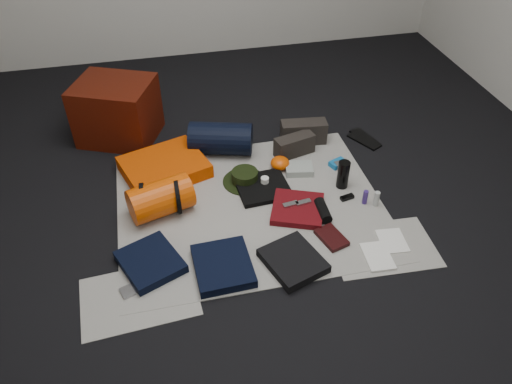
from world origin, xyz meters
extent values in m
cube|color=black|center=(0.00, 0.00, -0.01)|extent=(4.50, 4.50, 0.02)
cube|color=#B4B1A6|center=(0.00, 0.00, 0.00)|extent=(1.60, 1.30, 0.01)
cube|color=#B4B1A6|center=(-0.70, -0.55, 0.00)|extent=(0.61, 0.44, 0.00)
cube|color=#B4B1A6|center=(0.65, -0.50, 0.00)|extent=(0.60, 0.43, 0.00)
cube|color=#450F05|center=(-0.76, 0.96, 0.21)|extent=(0.64, 0.60, 0.43)
cube|color=#D34202|center=(-0.48, 0.45, 0.05)|extent=(0.62, 0.56, 0.09)
cylinder|color=#D14503|center=(-0.53, 0.06, 0.11)|extent=(0.41, 0.31, 0.22)
cylinder|color=black|center=(-0.63, 0.06, 0.11)|extent=(0.02, 0.22, 0.22)
cylinder|color=black|center=(-0.43, 0.06, 0.11)|extent=(0.03, 0.22, 0.22)
cylinder|color=black|center=(-0.08, 0.60, 0.12)|extent=(0.47, 0.33, 0.22)
cylinder|color=black|center=(0.01, 0.24, 0.01)|extent=(0.30, 0.30, 0.01)
cylinder|color=black|center=(0.01, 0.24, 0.05)|extent=(0.17, 0.17, 0.07)
cube|color=#292420|center=(0.41, 0.47, 0.08)|extent=(0.30, 0.17, 0.14)
cube|color=#292420|center=(0.52, 0.60, 0.09)|extent=(0.33, 0.16, 0.16)
cube|color=black|center=(0.95, 0.51, 0.01)|extent=(0.20, 0.26, 0.01)
cube|color=black|center=(0.97, 0.54, 0.01)|extent=(0.16, 0.27, 0.01)
cube|color=black|center=(-0.63, -0.35, 0.03)|extent=(0.39, 0.41, 0.05)
cube|color=black|center=(-0.25, -0.47, 0.03)|extent=(0.31, 0.35, 0.05)
cube|color=black|center=(0.12, -0.51, 0.03)|extent=(0.36, 0.39, 0.05)
cube|color=black|center=(0.11, 0.14, 0.02)|extent=(0.34, 0.32, 0.03)
cube|color=#58090E|center=(0.27, -0.11, 0.03)|extent=(0.39, 0.39, 0.04)
ellipsoid|color=#D14503|center=(0.27, 0.33, 0.05)|extent=(0.13, 0.13, 0.08)
cube|color=gray|center=(0.39, 0.27, 0.03)|extent=(0.20, 0.16, 0.04)
cylinder|color=black|center=(0.61, 0.06, 0.10)|extent=(0.08, 0.08, 0.19)
cylinder|color=black|center=(0.40, -0.17, 0.04)|extent=(0.07, 0.17, 0.07)
cube|color=#A3A2A7|center=(0.68, 0.25, 0.03)|extent=(0.11, 0.07, 0.04)
cube|color=#1062A1|center=(0.66, 0.27, 0.02)|extent=(0.13, 0.11, 0.04)
cylinder|color=navy|center=(0.69, -0.13, 0.05)|extent=(0.04, 0.04, 0.09)
cylinder|color=#A6ABA6|center=(0.75, -0.16, 0.06)|extent=(0.04, 0.04, 0.10)
cube|color=black|center=(0.39, -0.38, 0.02)|extent=(0.17, 0.21, 0.03)
cube|color=silver|center=(0.59, -0.57, 0.01)|extent=(0.16, 0.22, 0.01)
cube|color=silver|center=(0.72, -0.47, 0.01)|extent=(0.16, 0.20, 0.01)
cube|color=black|center=(0.60, -0.07, 0.02)|extent=(0.09, 0.05, 0.02)
cube|color=#A3A2A7|center=(-0.75, -0.51, 0.01)|extent=(0.10, 0.10, 0.01)
cylinder|color=silver|center=(0.13, 0.17, 0.06)|extent=(0.05, 0.05, 0.04)
cube|color=#A3A2A7|center=(0.23, -0.09, 0.05)|extent=(0.10, 0.05, 0.01)
cube|color=#A3A2A7|center=(0.31, -0.09, 0.05)|extent=(0.10, 0.05, 0.01)
camera|label=1|loc=(-0.47, -2.24, 2.04)|focal=35.00mm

